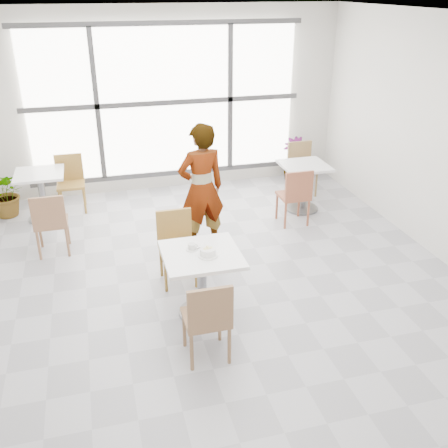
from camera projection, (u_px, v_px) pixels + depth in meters
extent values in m
plane|color=#9E9EA5|center=(217.00, 290.00, 5.99)|extent=(7.00, 7.00, 0.00)
plane|color=white|center=(216.00, 16.00, 4.70)|extent=(7.00, 7.00, 0.00)
plane|color=silver|center=(165.00, 102.00, 8.40)|extent=(6.00, 0.00, 6.00)
plane|color=silver|center=(407.00, 418.00, 2.29)|extent=(6.00, 0.00, 6.00)
cube|color=white|center=(165.00, 102.00, 8.34)|extent=(4.40, 0.04, 2.40)
cube|color=#3F3F42|center=(166.00, 103.00, 8.32)|extent=(4.60, 0.05, 0.08)
cube|color=#3F3F42|center=(97.00, 107.00, 8.06)|extent=(0.08, 0.05, 2.40)
cube|color=#3F3F42|center=(230.00, 99.00, 8.58)|extent=(0.08, 0.05, 2.40)
cube|color=#3F3F42|center=(169.00, 173.00, 8.84)|extent=(4.60, 0.05, 0.08)
cube|color=#3F3F42|center=(162.00, 23.00, 7.79)|extent=(4.60, 0.05, 0.08)
cube|color=white|center=(201.00, 255.00, 5.26)|extent=(0.80, 0.80, 0.04)
cylinder|color=gray|center=(202.00, 285.00, 5.42)|extent=(0.10, 0.10, 0.71)
cylinder|color=gray|center=(203.00, 312.00, 5.57)|extent=(0.52, 0.52, 0.03)
cube|color=#886344|center=(206.00, 318.00, 4.77)|extent=(0.42, 0.42, 0.04)
cube|color=#886344|center=(210.00, 309.00, 4.51)|extent=(0.42, 0.04, 0.42)
cylinder|color=#886344|center=(220.00, 323.00, 5.07)|extent=(0.04, 0.04, 0.41)
cylinder|color=#886344|center=(229.00, 346.00, 4.75)|extent=(0.04, 0.04, 0.41)
cylinder|color=#886344|center=(184.00, 329.00, 4.98)|extent=(0.04, 0.04, 0.41)
cylinder|color=#886344|center=(192.00, 352.00, 4.67)|extent=(0.04, 0.04, 0.41)
cube|color=olive|center=(178.00, 250.00, 5.98)|extent=(0.42, 0.42, 0.04)
cube|color=olive|center=(174.00, 226.00, 6.04)|extent=(0.42, 0.04, 0.42)
cylinder|color=olive|center=(166.00, 276.00, 5.88)|extent=(0.04, 0.04, 0.41)
cylinder|color=olive|center=(161.00, 261.00, 6.19)|extent=(0.04, 0.04, 0.41)
cylinder|color=olive|center=(196.00, 272.00, 5.96)|extent=(0.04, 0.04, 0.41)
cylinder|color=olive|center=(190.00, 258.00, 6.27)|extent=(0.04, 0.04, 0.41)
cylinder|color=white|center=(208.00, 255.00, 5.19)|extent=(0.21, 0.21, 0.01)
cylinder|color=white|center=(208.00, 252.00, 5.18)|extent=(0.16, 0.16, 0.07)
torus|color=white|center=(208.00, 249.00, 5.16)|extent=(0.16, 0.16, 0.01)
cylinder|color=beige|center=(208.00, 252.00, 5.18)|extent=(0.14, 0.14, 0.05)
cylinder|color=beige|center=(211.00, 248.00, 5.19)|extent=(0.03, 0.03, 0.02)
cylinder|color=#F0E49B|center=(206.00, 249.00, 5.16)|extent=(0.03, 0.03, 0.01)
cylinder|color=beige|center=(208.00, 248.00, 5.17)|extent=(0.03, 0.03, 0.02)
cylinder|color=#EEE899|center=(207.00, 248.00, 5.17)|extent=(0.03, 0.03, 0.02)
cylinder|color=#F5E89E|center=(208.00, 248.00, 5.19)|extent=(0.03, 0.03, 0.01)
cylinder|color=beige|center=(208.00, 249.00, 5.16)|extent=(0.03, 0.03, 0.02)
cylinder|color=#F8E2A0|center=(207.00, 246.00, 5.20)|extent=(0.03, 0.03, 0.02)
cylinder|color=#F3E99D|center=(211.00, 248.00, 5.18)|extent=(0.03, 0.03, 0.01)
cylinder|color=beige|center=(206.00, 250.00, 5.15)|extent=(0.03, 0.03, 0.02)
cylinder|color=#F7E99F|center=(205.00, 249.00, 5.15)|extent=(0.03, 0.03, 0.02)
cylinder|color=beige|center=(207.00, 249.00, 5.16)|extent=(0.03, 0.03, 0.02)
cylinder|color=beige|center=(205.00, 248.00, 5.17)|extent=(0.03, 0.03, 0.02)
cylinder|color=#F6E89F|center=(206.00, 248.00, 5.19)|extent=(0.03, 0.03, 0.02)
cylinder|color=#F0E39B|center=(207.00, 247.00, 5.19)|extent=(0.03, 0.03, 0.02)
cylinder|color=silver|center=(192.00, 249.00, 5.32)|extent=(0.13, 0.13, 0.01)
cylinder|color=silver|center=(192.00, 246.00, 5.30)|extent=(0.08, 0.08, 0.06)
torus|color=silver|center=(196.00, 246.00, 5.31)|extent=(0.05, 0.01, 0.05)
cylinder|color=black|center=(192.00, 244.00, 5.29)|extent=(0.07, 0.07, 0.00)
cube|color=#AEAEB3|center=(197.00, 249.00, 5.31)|extent=(0.09, 0.05, 0.00)
sphere|color=#AEAEB3|center=(200.00, 248.00, 5.33)|extent=(0.02, 0.02, 0.02)
imported|color=black|center=(201.00, 189.00, 6.57)|extent=(0.69, 0.52, 1.73)
cube|color=white|center=(39.00, 174.00, 7.47)|extent=(0.70, 0.70, 0.04)
cylinder|color=gray|center=(43.00, 198.00, 7.64)|extent=(0.10, 0.10, 0.71)
cylinder|color=gray|center=(46.00, 218.00, 7.78)|extent=(0.52, 0.52, 0.03)
cube|color=silver|center=(305.00, 166.00, 7.81)|extent=(0.70, 0.70, 0.04)
cylinder|color=slate|center=(303.00, 188.00, 7.97)|extent=(0.10, 0.10, 0.71)
cylinder|color=slate|center=(302.00, 208.00, 8.12)|extent=(0.52, 0.52, 0.03)
cube|color=#936648|center=(51.00, 223.00, 6.66)|extent=(0.42, 0.42, 0.04)
cube|color=#936648|center=(48.00, 212.00, 6.40)|extent=(0.42, 0.04, 0.42)
cylinder|color=#936648|center=(68.00, 231.00, 6.96)|extent=(0.04, 0.04, 0.41)
cylinder|color=#936648|center=(68.00, 242.00, 6.64)|extent=(0.04, 0.04, 0.41)
cylinder|color=#936648|center=(40.00, 234.00, 6.87)|extent=(0.04, 0.04, 0.41)
cylinder|color=#936648|center=(39.00, 246.00, 6.56)|extent=(0.04, 0.04, 0.41)
cube|color=olive|center=(71.00, 185.00, 7.91)|extent=(0.42, 0.42, 0.04)
cube|color=olive|center=(69.00, 167.00, 7.97)|extent=(0.42, 0.04, 0.42)
cylinder|color=olive|center=(61.00, 204.00, 7.80)|extent=(0.04, 0.04, 0.41)
cylinder|color=olive|center=(61.00, 195.00, 8.12)|extent=(0.04, 0.04, 0.41)
cylinder|color=olive|center=(85.00, 201.00, 7.89)|extent=(0.04, 0.04, 0.41)
cylinder|color=olive|center=(84.00, 193.00, 8.20)|extent=(0.04, 0.04, 0.41)
cube|color=brown|center=(293.00, 196.00, 7.50)|extent=(0.42, 0.42, 0.04)
cube|color=brown|center=(299.00, 186.00, 7.24)|extent=(0.42, 0.04, 0.42)
cylinder|color=brown|center=(299.00, 204.00, 7.80)|extent=(0.04, 0.04, 0.41)
cylinder|color=brown|center=(308.00, 213.00, 7.48)|extent=(0.04, 0.04, 0.41)
cylinder|color=brown|center=(277.00, 206.00, 7.71)|extent=(0.04, 0.04, 0.41)
cylinder|color=brown|center=(285.00, 216.00, 7.40)|extent=(0.04, 0.04, 0.41)
cube|color=olive|center=(303.00, 170.00, 8.54)|extent=(0.42, 0.42, 0.04)
cube|color=olive|center=(299.00, 153.00, 8.60)|extent=(0.42, 0.04, 0.42)
cylinder|color=olive|center=(296.00, 187.00, 8.43)|extent=(0.04, 0.04, 0.41)
cylinder|color=olive|center=(288.00, 180.00, 8.75)|extent=(0.04, 0.04, 0.41)
cylinder|color=olive|center=(316.00, 185.00, 8.52)|extent=(0.04, 0.04, 0.41)
cylinder|color=olive|center=(307.00, 178.00, 8.83)|extent=(0.04, 0.04, 0.41)
imported|color=#397132|center=(7.00, 193.00, 7.75)|extent=(0.74, 0.67, 0.73)
imported|color=#4D8242|center=(295.00, 160.00, 9.14)|extent=(0.58, 0.58, 0.79)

